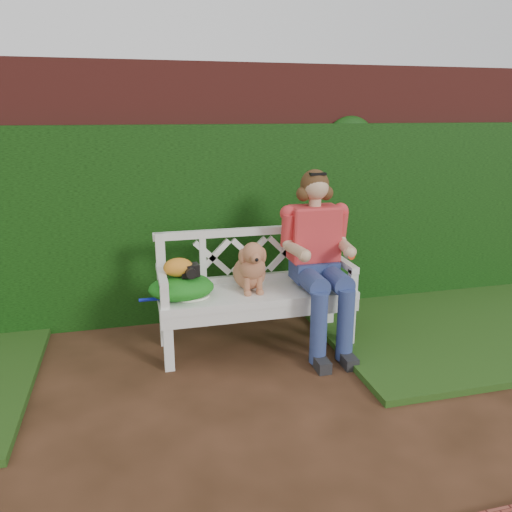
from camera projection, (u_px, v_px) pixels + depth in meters
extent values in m
plane|color=black|center=(210.00, 425.00, 2.98)|extent=(60.00, 60.00, 0.00)
cube|color=maroon|center=(173.00, 193.00, 4.44)|extent=(10.00, 0.30, 2.20)
cube|color=#1B5512|center=(177.00, 226.00, 4.31)|extent=(10.00, 0.18, 1.70)
cube|color=#1C4413|center=(464.00, 322.00, 4.38)|extent=(2.60, 2.00, 0.05)
cube|color=black|center=(190.00, 270.00, 3.64)|extent=(0.14, 0.11, 0.09)
ellipsoid|color=orange|center=(178.00, 267.00, 3.63)|extent=(0.22, 0.17, 0.14)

